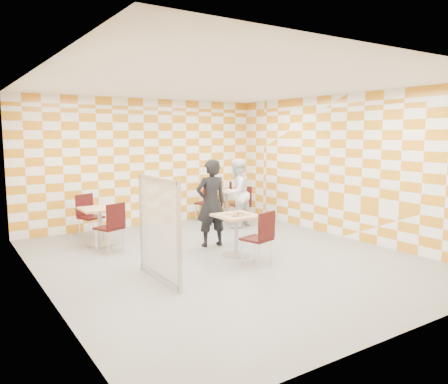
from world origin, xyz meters
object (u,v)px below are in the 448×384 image
Objects in this scene: soda_bottle at (231,186)px; partition at (159,228)px; chair_main_front at (261,234)px; man_dark at (211,203)px; empty_table at (100,220)px; chair_second_front at (242,202)px; chair_second_side at (208,199)px; sport_bottle at (220,187)px; chair_empty_near at (112,224)px; main_table at (236,228)px; man_white at (237,193)px; chair_empty_far at (88,212)px; second_table at (227,199)px.

partition is at bearing -136.34° from soda_bottle.
chair_main_front is 0.55× the size of man_dark.
chair_main_front is (1.79, -2.81, 0.04)m from empty_table.
chair_second_front is at bearing -134.37° from man_dark.
sport_bottle is (0.35, -0.05, 0.29)m from chair_second_side.
chair_empty_near is 1.90m from partition.
main_table is at bearing -38.60° from chair_empty_near.
soda_bottle reaches higher than chair_empty_near.
man_white reaches higher than chair_second_side.
chair_empty_near is at bearing -154.70° from sport_bottle.
sport_bottle is (3.33, 3.49, 0.05)m from partition.
chair_second_front is (3.51, 0.14, 0.04)m from empty_table.
man_white is (-0.31, -0.21, 0.26)m from chair_second_front.
main_table is at bearing -127.61° from chair_second_front.
chair_empty_far is at bearing 122.96° from main_table.
soda_bottle is (3.72, 0.17, 0.31)m from chair_empty_far.
chair_main_front and chair_second_front have the same top height.
sport_bottle is 0.87× the size of soda_bottle.
empty_table is 0.44× the size of man_dark.
partition is 4.82m from sport_bottle.
soda_bottle reaches higher than main_table.
chair_empty_far reaches higher than empty_table.
chair_main_front is 0.60× the size of partition.
second_table is 4.92m from partition.
chair_second_side is at bearing -100.61° from man_white.
chair_main_front reaches higher than main_table.
second_table is 0.81× the size of chair_second_side.
second_table is 1.11m from man_white.
man_dark is (-0.01, 0.84, 0.34)m from main_table.
chair_second_front is 0.58× the size of man_white.
man_dark reaches higher than chair_empty_far.
empty_table is at bearing -164.24° from sport_bottle.
chair_empty_far is (-3.60, -0.17, 0.04)m from second_table.
chair_empty_far is at bearing 116.75° from chair_main_front.
chair_second_front is 4.34m from partition.
chair_second_side is 0.58× the size of man_white.
chair_main_front and chair_empty_near have the same top height.
empty_table is at bearing -165.57° from second_table.
partition reaches higher than chair_main_front.
man_white is 6.99× the size of soda_bottle.
man_white is at bearing -102.11° from sport_bottle.
empty_table is at bearing 92.73° from chair_empty_near.
chair_second_side is (3.07, 1.01, 0.04)m from empty_table.
man_dark is 2.88m from soda_bottle.
empty_table is 3.26× the size of soda_bottle.
man_white is at bearing 62.67° from chair_main_front.
partition is (-1.69, 0.29, 0.25)m from chair_main_front.
man_white is (3.22, -0.83, 0.26)m from chair_empty_far.
empty_table is 0.81× the size of chair_second_front.
man_white is (-0.39, -0.99, 0.30)m from second_table.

